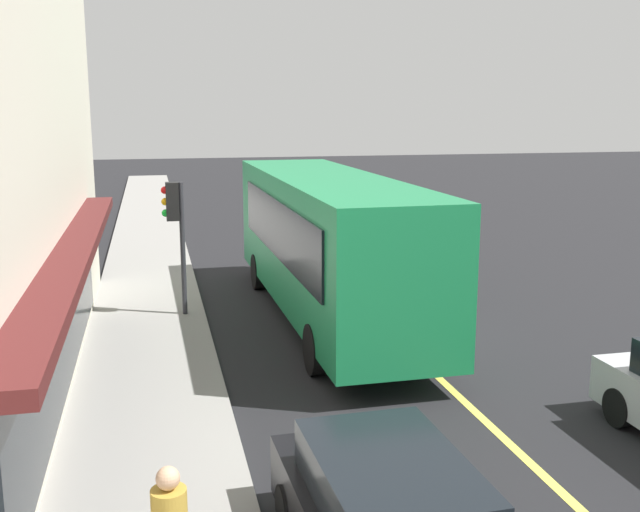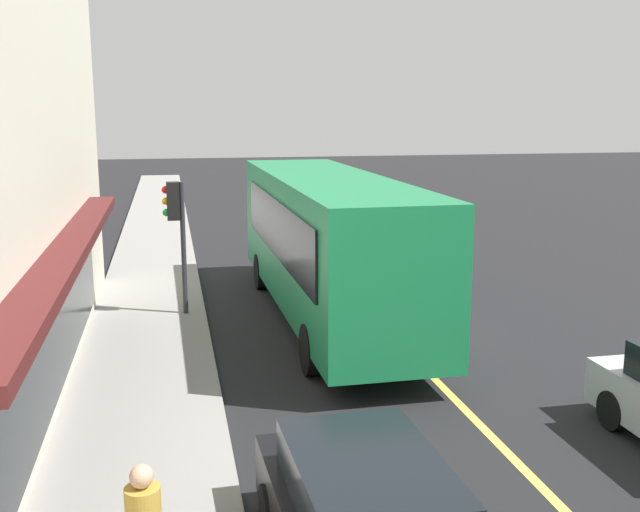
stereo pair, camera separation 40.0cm
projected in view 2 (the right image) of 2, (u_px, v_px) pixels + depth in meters
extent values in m
plane|color=black|center=(390.00, 334.00, 16.92)|extent=(120.00, 120.00, 0.00)
cube|color=gray|center=(147.00, 346.00, 15.85)|extent=(80.00, 2.70, 0.15)
cube|color=#D8D14C|center=(390.00, 334.00, 16.92)|extent=(36.00, 0.16, 0.01)
cube|color=#4C1919|center=(66.00, 249.00, 12.14)|extent=(13.00, 0.70, 0.20)
cube|color=black|center=(58.00, 327.00, 12.35)|extent=(11.14, 0.08, 2.00)
cube|color=#197F47|center=(328.00, 239.00, 17.62)|extent=(11.03, 2.66, 3.00)
cube|color=black|center=(288.00, 197.00, 22.77)|extent=(0.15, 2.10, 1.80)
cube|color=black|center=(277.00, 228.00, 16.99)|extent=(8.80, 0.19, 1.32)
cube|color=black|center=(383.00, 224.00, 17.53)|extent=(8.80, 0.19, 1.32)
cube|color=#0CF259|center=(287.00, 168.00, 22.66)|extent=(0.11, 1.90, 0.36)
cube|color=#2D2D33|center=(288.00, 248.00, 23.18)|extent=(0.19, 2.40, 0.40)
cylinder|color=black|center=(261.00, 271.00, 21.05)|extent=(1.00, 0.31, 1.00)
cylinder|color=black|center=(338.00, 268.00, 21.52)|extent=(1.00, 0.31, 1.00)
cylinder|color=black|center=(311.00, 349.00, 14.31)|extent=(1.00, 0.31, 1.00)
cylinder|color=black|center=(422.00, 341.00, 14.78)|extent=(1.00, 0.31, 1.00)
cylinder|color=#2D2D33|center=(184.00, 248.00, 17.80)|extent=(0.12, 0.12, 3.20)
cube|color=black|center=(173.00, 201.00, 17.53)|extent=(0.30, 0.30, 0.90)
sphere|color=red|center=(165.00, 190.00, 17.45)|extent=(0.18, 0.18, 0.18)
sphere|color=orange|center=(166.00, 201.00, 17.50)|extent=(0.18, 0.18, 0.18)
sphere|color=green|center=(166.00, 213.00, 17.55)|extent=(0.18, 0.18, 0.18)
cylinder|color=black|center=(614.00, 410.00, 11.88)|extent=(0.64, 0.23, 0.64)
cube|color=black|center=(368.00, 483.00, 7.73)|extent=(2.45, 1.58, 0.55)
cylinder|color=black|center=(400.00, 494.00, 9.31)|extent=(0.65, 0.24, 0.64)
cylinder|color=black|center=(271.00, 510.00, 8.94)|extent=(0.65, 0.24, 0.64)
sphere|color=tan|center=(141.00, 476.00, 6.91)|extent=(0.23, 0.23, 0.23)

